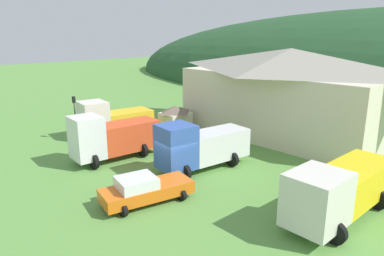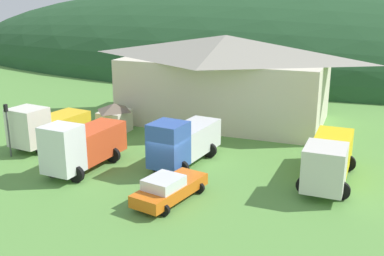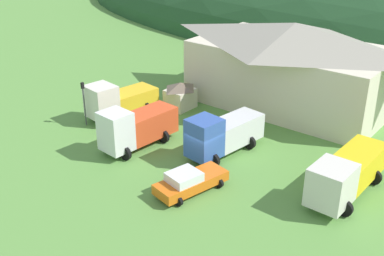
{
  "view_description": "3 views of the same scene",
  "coord_description": "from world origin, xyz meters",
  "px_view_note": "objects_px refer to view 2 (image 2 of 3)",
  "views": [
    {
      "loc": [
        16.9,
        -14.26,
        9.45
      ],
      "look_at": [
        -1.2,
        2.89,
        2.69
      ],
      "focal_mm": 32.99,
      "sensor_mm": 36.0,
      "label": 1
    },
    {
      "loc": [
        11.84,
        -25.97,
        11.7
      ],
      "look_at": [
        0.32,
        3.61,
        2.4
      ],
      "focal_mm": 42.91,
      "sensor_mm": 36.0,
      "label": 2
    },
    {
      "loc": [
        19.07,
        -24.96,
        17.72
      ],
      "look_at": [
        -2.31,
        1.68,
        1.77
      ],
      "focal_mm": 44.34,
      "sensor_mm": 36.0,
      "label": 3
    }
  ],
  "objects_px": {
    "heavy_rig_striped": "(45,126)",
    "traffic_light_west": "(8,125)",
    "play_shed_cream": "(114,117)",
    "heavy_rig_white": "(82,145)",
    "depot_building": "(225,77)",
    "service_pickup_orange": "(169,188)",
    "flatbed_truck_yellow": "(329,158)",
    "traffic_cone_near_pickup": "(317,190)",
    "box_truck_blue": "(183,141)"
  },
  "relations": [
    {
      "from": "play_shed_cream",
      "to": "service_pickup_orange",
      "type": "height_order",
      "value": "play_shed_cream"
    },
    {
      "from": "heavy_rig_white",
      "to": "traffic_light_west",
      "type": "bearing_deg",
      "value": -88.04
    },
    {
      "from": "traffic_cone_near_pickup",
      "to": "play_shed_cream",
      "type": "bearing_deg",
      "value": 160.72
    },
    {
      "from": "depot_building",
      "to": "traffic_light_west",
      "type": "xyz_separation_m",
      "value": [
        -11.74,
        -15.8,
        -1.69
      ]
    },
    {
      "from": "traffic_light_west",
      "to": "service_pickup_orange",
      "type": "bearing_deg",
      "value": -11.02
    },
    {
      "from": "play_shed_cream",
      "to": "heavy_rig_white",
      "type": "height_order",
      "value": "heavy_rig_white"
    },
    {
      "from": "flatbed_truck_yellow",
      "to": "traffic_light_west",
      "type": "relative_size",
      "value": 2.07
    },
    {
      "from": "heavy_rig_striped",
      "to": "traffic_light_west",
      "type": "xyz_separation_m",
      "value": [
        -0.89,
        -3.05,
        0.79
      ]
    },
    {
      "from": "depot_building",
      "to": "traffic_cone_near_pickup",
      "type": "height_order",
      "value": "depot_building"
    },
    {
      "from": "heavy_rig_striped",
      "to": "service_pickup_orange",
      "type": "relative_size",
      "value": 1.27
    },
    {
      "from": "play_shed_cream",
      "to": "service_pickup_orange",
      "type": "xyz_separation_m",
      "value": [
        10.13,
        -11.08,
        -0.51
      ]
    },
    {
      "from": "flatbed_truck_yellow",
      "to": "traffic_cone_near_pickup",
      "type": "relative_size",
      "value": 16.78
    },
    {
      "from": "depot_building",
      "to": "service_pickup_orange",
      "type": "distance_m",
      "value": 19.01
    },
    {
      "from": "play_shed_cream",
      "to": "heavy_rig_striped",
      "type": "distance_m",
      "value": 6.15
    },
    {
      "from": "depot_building",
      "to": "heavy_rig_striped",
      "type": "distance_m",
      "value": 16.93
    },
    {
      "from": "traffic_light_west",
      "to": "traffic_cone_near_pickup",
      "type": "distance_m",
      "value": 22.27
    },
    {
      "from": "service_pickup_orange",
      "to": "heavy_rig_striped",
      "type": "bearing_deg",
      "value": -101.42
    },
    {
      "from": "service_pickup_orange",
      "to": "traffic_light_west",
      "type": "bearing_deg",
      "value": -88.82
    },
    {
      "from": "service_pickup_orange",
      "to": "box_truck_blue",
      "type": "bearing_deg",
      "value": -153.31
    },
    {
      "from": "box_truck_blue",
      "to": "service_pickup_orange",
      "type": "relative_size",
      "value": 1.3
    },
    {
      "from": "heavy_rig_white",
      "to": "traffic_cone_near_pickup",
      "type": "xyz_separation_m",
      "value": [
        15.45,
        2.31,
        -1.82
      ]
    },
    {
      "from": "heavy_rig_striped",
      "to": "traffic_cone_near_pickup",
      "type": "height_order",
      "value": "heavy_rig_striped"
    },
    {
      "from": "depot_building",
      "to": "traffic_cone_near_pickup",
      "type": "relative_size",
      "value": 39.8
    },
    {
      "from": "box_truck_blue",
      "to": "heavy_rig_white",
      "type": "bearing_deg",
      "value": -53.6
    },
    {
      "from": "depot_building",
      "to": "traffic_cone_near_pickup",
      "type": "distance_m",
      "value": 17.7
    },
    {
      "from": "box_truck_blue",
      "to": "service_pickup_orange",
      "type": "distance_m",
      "value": 6.11
    },
    {
      "from": "box_truck_blue",
      "to": "service_pickup_orange",
      "type": "height_order",
      "value": "box_truck_blue"
    },
    {
      "from": "box_truck_blue",
      "to": "heavy_rig_striped",
      "type": "bearing_deg",
      "value": -82.55
    },
    {
      "from": "service_pickup_orange",
      "to": "traffic_cone_near_pickup",
      "type": "bearing_deg",
      "value": 133.39
    },
    {
      "from": "play_shed_cream",
      "to": "traffic_light_west",
      "type": "distance_m",
      "value": 9.31
    },
    {
      "from": "heavy_rig_white",
      "to": "traffic_light_west",
      "type": "xyz_separation_m",
      "value": [
        -6.59,
        0.29,
        0.65
      ]
    },
    {
      "from": "heavy_rig_striped",
      "to": "flatbed_truck_yellow",
      "type": "distance_m",
      "value": 21.62
    },
    {
      "from": "service_pickup_orange",
      "to": "traffic_cone_near_pickup",
      "type": "xyz_separation_m",
      "value": [
        7.89,
        4.78,
        -0.83
      ]
    },
    {
      "from": "depot_building",
      "to": "traffic_cone_near_pickup",
      "type": "bearing_deg",
      "value": -53.23
    },
    {
      "from": "heavy_rig_white",
      "to": "flatbed_truck_yellow",
      "type": "distance_m",
      "value": 16.36
    },
    {
      "from": "heavy_rig_white",
      "to": "service_pickup_orange",
      "type": "distance_m",
      "value": 8.02
    },
    {
      "from": "traffic_light_west",
      "to": "depot_building",
      "type": "bearing_deg",
      "value": 53.39
    },
    {
      "from": "flatbed_truck_yellow",
      "to": "traffic_light_west",
      "type": "distance_m",
      "value": 22.79
    },
    {
      "from": "play_shed_cream",
      "to": "heavy_rig_white",
      "type": "bearing_deg",
      "value": -73.38
    },
    {
      "from": "heavy_rig_white",
      "to": "service_pickup_orange",
      "type": "height_order",
      "value": "heavy_rig_white"
    },
    {
      "from": "box_truck_blue",
      "to": "traffic_light_west",
      "type": "relative_size",
      "value": 1.8
    },
    {
      "from": "depot_building",
      "to": "play_shed_cream",
      "type": "height_order",
      "value": "depot_building"
    },
    {
      "from": "depot_building",
      "to": "heavy_rig_white",
      "type": "distance_m",
      "value": 17.06
    },
    {
      "from": "heavy_rig_striped",
      "to": "heavy_rig_white",
      "type": "relative_size",
      "value": 1.02
    },
    {
      "from": "service_pickup_orange",
      "to": "depot_building",
      "type": "bearing_deg",
      "value": -160.39
    },
    {
      "from": "depot_building",
      "to": "service_pickup_orange",
      "type": "relative_size",
      "value": 3.55
    },
    {
      "from": "depot_building",
      "to": "heavy_rig_white",
      "type": "relative_size",
      "value": 2.87
    },
    {
      "from": "flatbed_truck_yellow",
      "to": "service_pickup_orange",
      "type": "height_order",
      "value": "flatbed_truck_yellow"
    },
    {
      "from": "depot_building",
      "to": "play_shed_cream",
      "type": "relative_size",
      "value": 7.02
    },
    {
      "from": "depot_building",
      "to": "play_shed_cream",
      "type": "xyz_separation_m",
      "value": [
        -7.72,
        -7.48,
        -2.82
      ]
    }
  ]
}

